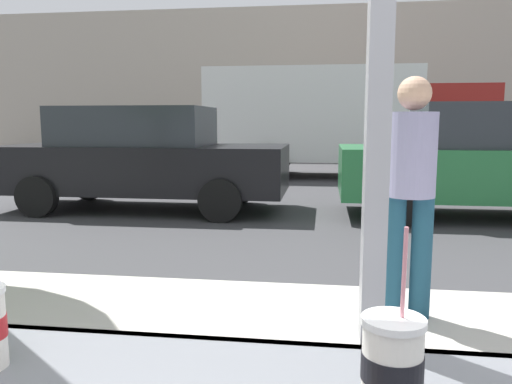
% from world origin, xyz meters
% --- Properties ---
extents(ground_plane, '(60.00, 60.00, 0.00)m').
position_xyz_m(ground_plane, '(0.00, 8.00, 0.00)').
color(ground_plane, '#38383A').
extents(sidewalk_strip, '(16.00, 2.80, 0.12)m').
position_xyz_m(sidewalk_strip, '(0.00, 1.60, 0.06)').
color(sidewalk_strip, '#B2ADA3').
rests_on(sidewalk_strip, ground).
extents(building_facade_far, '(28.00, 1.20, 5.77)m').
position_xyz_m(building_facade_far, '(0.00, 19.07, 2.88)').
color(building_facade_far, '#A89E8E').
rests_on(building_facade_far, ground).
extents(soda_cup_left, '(0.11, 0.11, 0.33)m').
position_xyz_m(soda_cup_left, '(0.01, -0.22, 1.06)').
color(soda_cup_left, silver).
rests_on(soda_cup_left, window_counter).
extents(parked_car_black, '(4.63, 1.93, 1.70)m').
position_xyz_m(parked_car_black, '(-3.08, 6.91, 0.87)').
color(parked_car_black, black).
rests_on(parked_car_black, ground).
extents(parked_car_green, '(4.24, 1.94, 1.73)m').
position_xyz_m(parked_car_green, '(2.29, 6.91, 0.88)').
color(parked_car_green, '#236B38').
rests_on(parked_car_green, ground).
extents(box_truck, '(7.15, 2.44, 2.81)m').
position_xyz_m(box_truck, '(0.28, 12.42, 1.56)').
color(box_truck, silver).
rests_on(box_truck, ground).
extents(pedestrian, '(0.32, 0.32, 1.63)m').
position_xyz_m(pedestrian, '(0.46, 2.40, 1.06)').
color(pedestrian, navy).
rests_on(pedestrian, sidewalk_strip).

